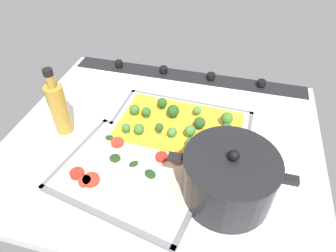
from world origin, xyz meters
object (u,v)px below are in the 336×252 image
(baking_tray_front, at_px, (179,129))
(baking_tray_back, at_px, (133,174))
(oil_bottle, at_px, (59,108))
(broccoli_pizza, at_px, (181,126))
(cooking_pot, at_px, (229,178))
(veggie_pizza_back, at_px, (131,172))

(baking_tray_front, distance_m, baking_tray_back, 0.20)
(baking_tray_back, bearing_deg, oil_bottle, -23.93)
(broccoli_pizza, distance_m, cooking_pot, 0.24)
(cooking_pot, bearing_deg, baking_tray_front, -50.77)
(baking_tray_front, distance_m, cooking_pot, 0.25)
(broccoli_pizza, bearing_deg, veggie_pizza_back, 65.47)
(broccoli_pizza, height_order, baking_tray_back, broccoli_pizza)
(broccoli_pizza, distance_m, oil_bottle, 0.34)
(veggie_pizza_back, bearing_deg, oil_bottle, -23.99)
(baking_tray_front, relative_size, broccoli_pizza, 1.07)
(baking_tray_back, xyz_separation_m, cooking_pot, (-0.23, -0.00, 0.06))
(baking_tray_front, height_order, cooking_pot, cooking_pot)
(baking_tray_front, xyz_separation_m, oil_bottle, (0.32, 0.08, 0.08))
(broccoli_pizza, bearing_deg, baking_tray_front, -42.63)
(broccoli_pizza, xyz_separation_m, oil_bottle, (0.32, 0.08, 0.06))
(cooking_pot, bearing_deg, baking_tray_back, 0.31)
(baking_tray_front, relative_size, cooking_pot, 1.48)
(oil_bottle, bearing_deg, veggie_pizza_back, 156.01)
(veggie_pizza_back, xyz_separation_m, oil_bottle, (0.24, -0.11, 0.07))
(broccoli_pizza, relative_size, oil_bottle, 1.91)
(baking_tray_front, bearing_deg, broccoli_pizza, 137.37)
(baking_tray_front, xyz_separation_m, cooking_pot, (-0.15, 0.19, 0.06))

